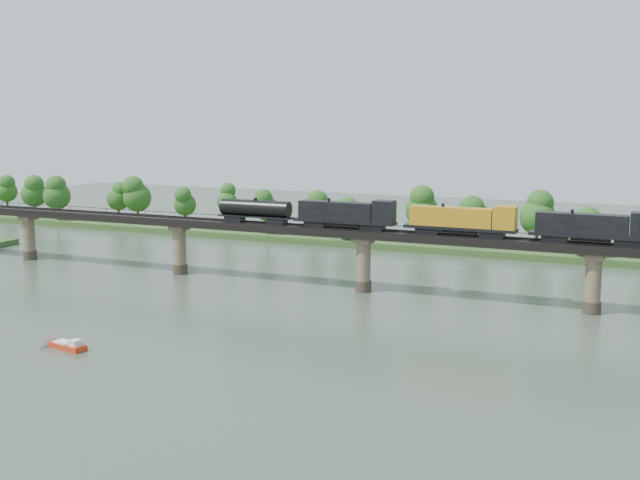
% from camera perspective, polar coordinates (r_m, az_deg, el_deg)
% --- Properties ---
extents(ground, '(400.00, 400.00, 0.00)m').
position_cam_1_polar(ground, '(121.11, -2.05, -6.50)').
color(ground, '#344235').
rests_on(ground, ground).
extents(far_bank, '(300.00, 24.00, 1.60)m').
position_cam_1_polar(far_bank, '(199.08, 8.80, -0.24)').
color(far_bank, '#2C4C1E').
rests_on(far_bank, ground).
extents(bridge, '(236.00, 30.00, 11.50)m').
position_cam_1_polar(bridge, '(146.71, 3.11, -1.58)').
color(bridge, '#473A2D').
rests_on(bridge, ground).
extents(bridge_superstructure, '(220.00, 4.90, 0.75)m').
position_cam_1_polar(bridge_superstructure, '(145.68, 3.14, 0.87)').
color(bridge_superstructure, black).
rests_on(bridge_superstructure, bridge).
extents(far_treeline, '(289.06, 17.54, 13.60)m').
position_cam_1_polar(far_treeline, '(196.04, 6.20, 2.04)').
color(far_treeline, '#382619').
rests_on(far_treeline, far_bank).
extents(freight_train, '(79.13, 3.08, 5.45)m').
position_cam_1_polar(freight_train, '(141.93, 7.18, 1.53)').
color(freight_train, black).
rests_on(freight_train, bridge).
extents(motorboat, '(5.99, 3.06, 1.60)m').
position_cam_1_polar(motorboat, '(117.27, -17.45, -7.16)').
color(motorboat, red).
rests_on(motorboat, ground).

